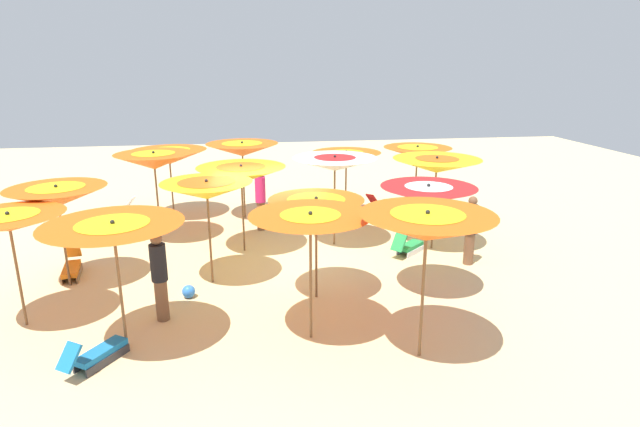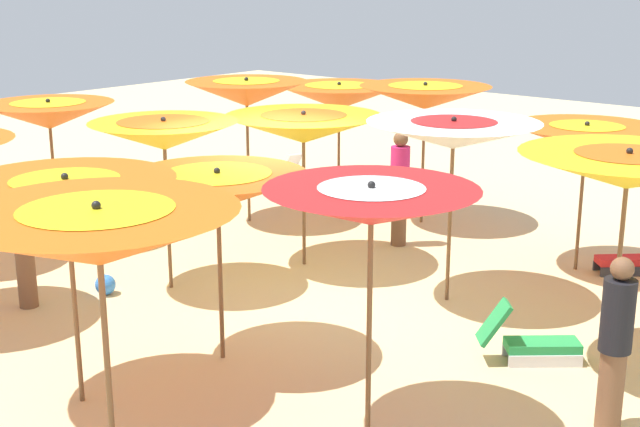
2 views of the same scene
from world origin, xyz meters
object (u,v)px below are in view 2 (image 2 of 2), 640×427
object	(u,v)px
beach_umbrella_5	(453,135)
beach_umbrella_13	(66,195)
beach_umbrella_3	(339,97)
beachgoer_2	(400,186)
beachgoer_0	(23,239)
beach_umbrella_4	(628,171)
beachgoer_1	(615,341)
beach_umbrella_11	(49,115)
lounger_2	(533,343)
beach_umbrella_2	(425,97)
beach_umbrella_9	(217,190)
lounger_3	(633,259)
beach_umbrella_1	(586,138)
beach_ball	(105,285)
beach_umbrella_7	(247,93)
lounger_4	(85,218)
beach_umbrella_12	(98,236)
lounger_0	(304,177)
beach_umbrella_6	(304,128)
beach_umbrella_10	(164,135)
beach_umbrella_8	(371,206)

from	to	relation	value
beach_umbrella_5	beach_umbrella_13	xyz separation A→B (m)	(1.27, 4.76, -0.07)
beach_umbrella_3	beach_umbrella_5	distance (m)	5.68
beachgoer_2	beachgoer_0	bearing A→B (deg)	-2.67
beach_umbrella_4	beachgoer_2	distance (m)	5.06
beachgoer_1	beach_umbrella_3	bearing A→B (deg)	16.50
beach_umbrella_11	lounger_2	world-z (taller)	beach_umbrella_11
beach_umbrella_2	lounger_2	xyz separation A→B (m)	(-4.07, 3.87, -1.94)
beach_umbrella_3	beach_umbrella_2	bearing A→B (deg)	167.73
beach_umbrella_9	lounger_3	size ratio (longest dim) A/B	2.02
beach_umbrella_4	beachgoer_1	bearing A→B (deg)	112.00
beach_umbrella_1	beach_ball	world-z (taller)	beach_umbrella_1
beach_umbrella_3	lounger_2	size ratio (longest dim) A/B	2.16
beach_umbrella_7	lounger_4	distance (m)	3.40
beach_umbrella_5	beach_umbrella_7	bearing A→B (deg)	-12.23
beach_umbrella_2	beach_umbrella_12	size ratio (longest dim) A/B	0.95
beachgoer_2	beach_umbrella_5	bearing A→B (deg)	69.52
beach_umbrella_13	lounger_0	distance (m)	9.41
beach_umbrella_4	beach_ball	size ratio (longest dim) A/B	8.90
beachgoer_2	lounger_0	bearing A→B (deg)	-98.33
lounger_2	beach_ball	world-z (taller)	lounger_2
beach_umbrella_7	beach_ball	size ratio (longest dim) A/B	9.00
beach_umbrella_9	beachgoer_0	world-z (taller)	beach_umbrella_9
beach_umbrella_9	beach_umbrella_12	bearing A→B (deg)	119.08
beach_umbrella_3	beachgoer_2	size ratio (longest dim) A/B	1.27
beach_ball	beach_umbrella_2	bearing A→B (deg)	-102.26
beach_umbrella_6	beach_umbrella_10	xyz separation A→B (m)	(0.73, 1.92, 0.08)
beach_ball	beach_umbrella_9	bearing A→B (deg)	172.32
beach_umbrella_6	beachgoer_0	xyz separation A→B (m)	(1.57, 3.57, -1.11)
lounger_4	beach_umbrella_12	bearing A→B (deg)	47.05
beachgoer_0	lounger_2	bearing A→B (deg)	-147.28
beach_umbrella_3	beachgoer_1	bearing A→B (deg)	145.27
beach_umbrella_3	beach_umbrella_13	world-z (taller)	beach_umbrella_13
beach_umbrella_4	beach_umbrella_8	world-z (taller)	beach_umbrella_4
beach_umbrella_5	lounger_0	xyz separation A→B (m)	(5.50, -3.42, -1.98)
lounger_4	beachgoer_1	world-z (taller)	beachgoer_1
beach_umbrella_4	beach_umbrella_10	bearing A→B (deg)	13.64
beach_umbrella_3	beach_umbrella_9	distance (m)	7.44
lounger_3	beach_umbrella_3	bearing A→B (deg)	-50.90
beach_umbrella_8	beach_umbrella_3	bearing A→B (deg)	-49.03
beach_umbrella_4	beach_umbrella_6	world-z (taller)	beach_umbrella_4
beach_umbrella_4	beachgoer_2	xyz separation A→B (m)	(4.37, -2.23, -1.26)
beach_umbrella_1	beach_umbrella_8	distance (m)	5.67
beach_umbrella_11	beach_umbrella_13	xyz separation A→B (m)	(-4.94, 3.01, 0.11)
beach_umbrella_4	beachgoer_0	world-z (taller)	beach_umbrella_4
lounger_2	beachgoer_0	world-z (taller)	beachgoer_0
beach_umbrella_1	beach_umbrella_10	size ratio (longest dim) A/B	0.92
lounger_3	beach_ball	distance (m)	7.38
beach_umbrella_4	lounger_3	size ratio (longest dim) A/B	2.28
beach_umbrella_5	lounger_3	distance (m)	3.59
beach_umbrella_4	beach_umbrella_13	world-z (taller)	beach_umbrella_4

